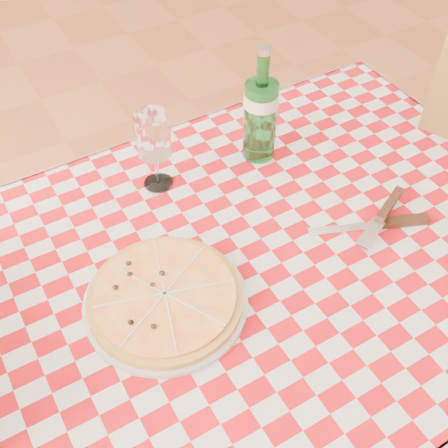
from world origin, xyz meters
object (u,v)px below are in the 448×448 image
object	(u,v)px
pizza_plate	(165,297)
water_bottle	(261,105)
wine_glass	(155,151)
dining_table	(247,291)

from	to	relation	value
pizza_plate	water_bottle	size ratio (longest dim) A/B	1.10
wine_glass	water_bottle	bearing A→B (deg)	-5.97
pizza_plate	wine_glass	xyz separation A→B (m)	(0.13, 0.29, 0.07)
dining_table	wine_glass	size ratio (longest dim) A/B	6.58
water_bottle	wine_glass	xyz separation A→B (m)	(-0.24, 0.03, -0.04)
water_bottle	wine_glass	world-z (taller)	water_bottle
dining_table	water_bottle	distance (m)	0.40
pizza_plate	dining_table	bearing A→B (deg)	2.59
dining_table	pizza_plate	bearing A→B (deg)	-177.41
pizza_plate	water_bottle	bearing A→B (deg)	35.91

